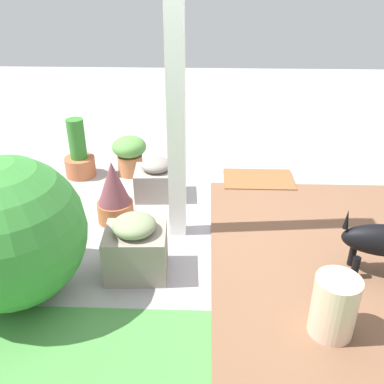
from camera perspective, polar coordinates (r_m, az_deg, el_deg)
ground_plane at (r=3.69m, az=3.79°, el=-4.60°), size 12.00×12.00×0.00m
brick_path at (r=3.48m, az=17.68°, el=-8.26°), size 1.80×2.40×0.02m
porch_pillar at (r=3.12m, az=-2.19°, el=14.44°), size 0.13×0.13×2.51m
stone_planter_nearest at (r=4.09m, az=-4.67°, el=1.68°), size 0.42×0.37×0.39m
stone_planter_mid at (r=3.09m, az=-7.40°, el=-7.25°), size 0.44×0.38×0.47m
round_shrub at (r=2.97m, az=-23.08°, el=-4.93°), size 0.99×0.99×0.99m
terracotta_pot_spiky at (r=3.71m, az=-10.24°, el=-0.18°), size 0.31×0.31×0.55m
terracotta_pot_tall at (r=4.61m, az=-14.65°, el=4.59°), size 0.31×0.31×0.61m
terracotta_pot_broad at (r=4.53m, az=-8.22°, el=5.09°), size 0.35×0.35×0.41m
ceramic_urn at (r=2.76m, az=18.18°, el=-14.22°), size 0.27×0.27×0.41m
doormat at (r=4.47m, az=8.75°, el=1.61°), size 0.71×0.46×0.03m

